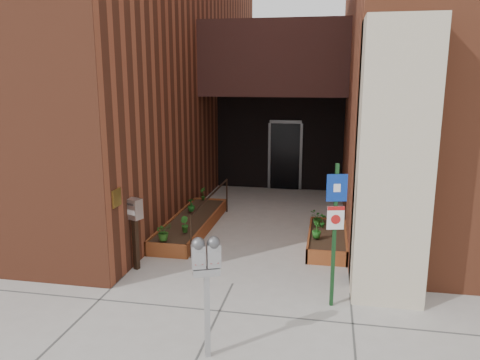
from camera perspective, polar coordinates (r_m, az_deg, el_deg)
The scene contains 15 objects.
ground at distance 8.35m, azimuth -0.91°, elevation -12.51°, with size 80.00×80.00×0.00m, color #9E9991.
architecture at distance 14.48m, azimuth 4.14°, elevation 18.22°, with size 20.00×14.60×10.00m.
planter_left at distance 11.11m, azimuth -5.93°, elevation -5.38°, with size 0.90×3.60×0.30m.
planter_right at distance 10.19m, azimuth 10.58°, elevation -7.20°, with size 0.80×2.20×0.30m.
handrail at distance 10.76m, azimuth -3.52°, elevation -2.53°, with size 0.04×3.34×0.90m.
parking_meter at distance 5.89m, azimuth -4.13°, elevation -10.29°, with size 0.38×0.26×1.62m.
sign_post at distance 7.24m, azimuth 11.52°, elevation -4.88°, with size 0.31×0.11×2.28m.
payment_dropbox at distance 8.82m, azimuth -12.75°, elevation -4.63°, with size 0.32×0.28×1.36m.
shrub_left_a at distance 9.59m, azimuth -9.29°, elevation -6.21°, with size 0.33×0.33×0.37m, color #285B1A.
shrub_left_b at distance 10.02m, azimuth -6.80°, elevation -5.39°, with size 0.19×0.19×0.34m, color #1E5017.
shrub_left_c at distance 11.51m, azimuth -5.97°, elevation -3.02°, with size 0.18×0.18×0.33m, color #175319.
shrub_left_d at distance 12.53m, azimuth -4.55°, elevation -1.67°, with size 0.18×0.18×0.34m, color #204F16.
shrub_right_a at distance 9.72m, azimuth 9.32°, elevation -6.00°, with size 0.19×0.19×0.35m, color #1F631C.
shrub_right_b at distance 10.42m, azimuth 10.06°, elevation -4.85°, with size 0.17×0.17×0.32m, color #195518.
shrub_right_c at distance 10.58m, azimuth 9.38°, elevation -4.57°, with size 0.28×0.28×0.31m, color #1F5B1A.
Camera 1 is at (1.55, -7.41, 3.53)m, focal length 35.00 mm.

